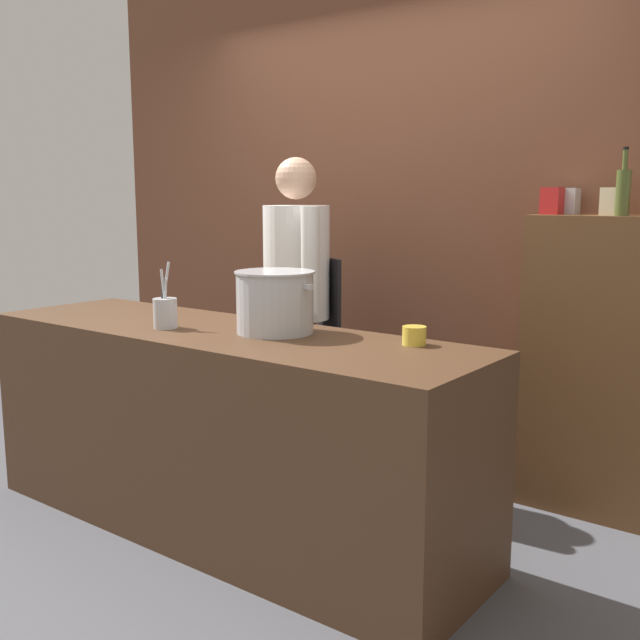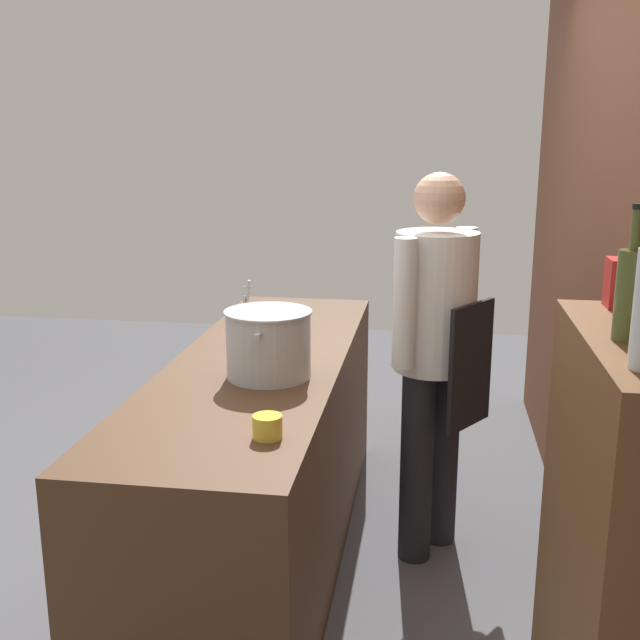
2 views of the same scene
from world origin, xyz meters
The scene contains 10 objects.
ground_plane centered at (0.00, 0.00, 0.00)m, with size 8.00×8.00×0.00m, color #4C4C51.
brick_back_panel centered at (0.00, 1.40, 1.50)m, with size 4.40×0.10×3.00m, color brown.
prep_counter centered at (0.00, 0.00, 0.45)m, with size 2.39×0.70×0.90m, color #472D1C.
bar_cabinet centered at (1.29, 1.19, 0.69)m, with size 0.76×0.32×1.38m, color brown.
chef centered at (-0.16, 0.72, 0.96)m, with size 0.46×0.41×1.66m.
stockpot_large centered at (0.23, 0.09, 1.03)m, with size 0.39×0.34×0.26m.
utensil_crock centered at (-0.23, -0.11, 0.97)m, with size 0.10×0.10×0.29m.
butter_jar centered at (0.82, 0.21, 0.94)m, with size 0.09×0.09×0.07m, color yellow.
wine_bottle_olive centered at (1.32, 1.11, 1.49)m, with size 0.06×0.06×0.29m.
spice_tin_red centered at (0.99, 1.18, 1.44)m, with size 0.09×0.09×0.12m, color red.
Camera 2 is at (2.98, 0.70, 1.82)m, focal length 43.14 mm.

